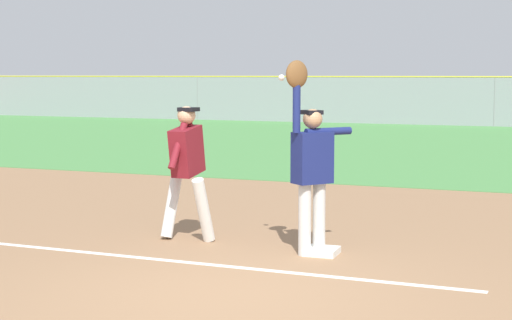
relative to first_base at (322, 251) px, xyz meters
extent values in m
plane|color=#936D4C|center=(-0.27, -1.93, -0.04)|extent=(78.93, 78.93, 0.00)
cube|color=#4C8C47|center=(-0.27, 15.41, -0.04)|extent=(53.00, 18.96, 0.01)
cube|color=white|center=(0.00, 0.00, 0.00)|extent=(0.39, 0.39, 0.08)
cylinder|color=silver|center=(-0.05, 0.04, 0.39)|extent=(0.21, 0.21, 0.85)
cylinder|color=silver|center=(-0.18, -0.11, 0.39)|extent=(0.21, 0.21, 0.85)
cube|color=navy|center=(-0.11, -0.04, 1.11)|extent=(0.48, 0.50, 0.60)
sphere|color=tan|center=(-0.11, -0.04, 1.56)|extent=(0.32, 0.32, 0.23)
cube|color=black|center=(-0.14, -0.02, 1.64)|extent=(0.30, 0.29, 0.05)
cylinder|color=navy|center=(-0.25, -0.21, 1.72)|extent=(0.13, 0.13, 0.62)
cylinder|color=navy|center=(0.03, 0.13, 1.41)|extent=(0.47, 0.53, 0.09)
ellipsoid|color=brown|center=(-0.25, -0.21, 2.08)|extent=(0.29, 0.30, 0.32)
cylinder|color=white|center=(-1.56, 0.06, 0.38)|extent=(0.18, 0.44, 0.85)
cylinder|color=white|center=(-2.11, 0.25, 0.38)|extent=(0.18, 0.44, 0.85)
cube|color=maroon|center=(-1.84, 0.16, 1.11)|extent=(0.29, 0.54, 0.66)
sphere|color=#DBAD84|center=(-1.84, 0.16, 1.56)|extent=(0.24, 0.24, 0.23)
cube|color=black|center=(-1.81, 0.15, 1.64)|extent=(0.23, 0.21, 0.05)
cylinder|color=maroon|center=(-1.82, 0.38, 1.19)|extent=(0.12, 0.41, 0.58)
cylinder|color=maroon|center=(-1.85, -0.06, 1.19)|extent=(0.12, 0.41, 0.58)
sphere|color=white|center=(-0.50, -0.01, 2.04)|extent=(0.07, 0.07, 0.07)
cube|color=#93999E|center=(-0.27, 24.89, 0.95)|extent=(53.00, 0.06, 1.98)
cylinder|color=yellow|center=(-0.27, 24.89, 1.97)|extent=(53.00, 0.06, 0.06)
cylinder|color=gray|center=(-13.52, 24.89, 0.95)|extent=(0.08, 0.08, 1.98)
cylinder|color=gray|center=(-0.27, 24.89, 0.95)|extent=(0.08, 0.08, 1.98)
cube|color=#B21E1E|center=(-8.81, 27.80, 0.53)|extent=(4.56, 2.31, 0.55)
cube|color=#2D333D|center=(-8.81, 27.80, 1.01)|extent=(2.36, 1.95, 0.40)
cylinder|color=black|center=(-7.28, 28.61, 0.26)|extent=(0.62, 0.28, 0.60)
cylinder|color=black|center=(-7.46, 26.71, 0.26)|extent=(0.62, 0.28, 0.60)
cylinder|color=black|center=(-10.17, 28.88, 0.26)|extent=(0.62, 0.28, 0.60)
cylinder|color=black|center=(-10.35, 26.99, 0.26)|extent=(0.62, 0.28, 0.60)
cube|color=white|center=(-2.43, 27.28, 0.53)|extent=(4.59, 2.40, 0.55)
cube|color=#2D333D|center=(-2.43, 27.28, 1.01)|extent=(2.39, 1.99, 0.40)
cylinder|color=black|center=(-1.10, 28.39, 0.26)|extent=(0.62, 0.29, 0.60)
cylinder|color=black|center=(-0.88, 26.50, 0.26)|extent=(0.62, 0.29, 0.60)
cylinder|color=black|center=(-3.98, 28.05, 0.26)|extent=(0.62, 0.29, 0.60)
cylinder|color=black|center=(-3.76, 26.17, 0.26)|extent=(0.62, 0.29, 0.60)
camera|label=1|loc=(2.71, -9.01, 2.08)|focal=56.72mm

